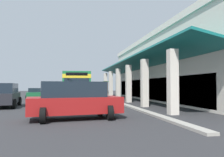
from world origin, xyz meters
The scene contains 9 objects.
ground centered at (0.00, 8.00, 0.00)m, with size 120.00×120.00×0.00m, color #2D2D30.
curb_strip centered at (-1.67, 3.72, 0.06)m, with size 37.48×0.50×0.12m, color #9E998E.
plaza_building centered at (-1.67, 13.35, 3.94)m, with size 31.53×14.32×7.88m.
transit_bus centered at (-1.73, -0.21, 1.85)m, with size 11.35×3.28×3.34m.
parked_suv_red centered at (12.12, -0.94, 1.02)m, with size 3.14×5.02×1.97m.
parked_suv_charcoal centered at (4.29, -6.49, 1.02)m, with size 4.95×2.48×1.97m.
parked_sedan_green centered at (-7.62, -5.75, 0.75)m, with size 4.49×2.19×1.47m.
pedestrian centered at (7.60, 0.38, 0.97)m, with size 0.51×0.56×1.71m.
potted_palm centered at (-12.45, 5.01, 0.65)m, with size 1.88×1.46×2.59m.
Camera 1 is at (24.07, -1.20, 1.74)m, focal length 35.81 mm.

